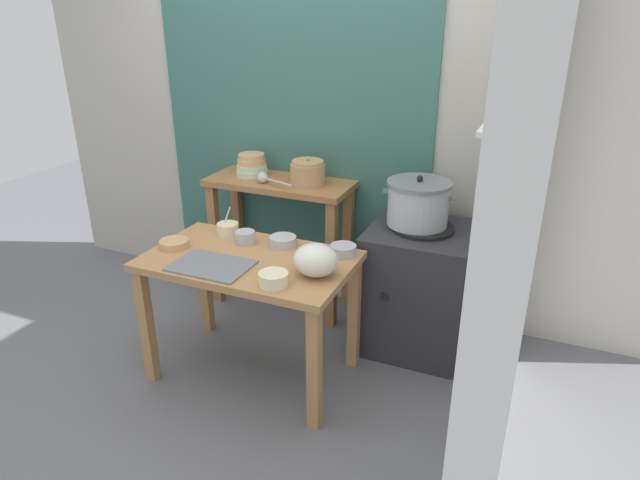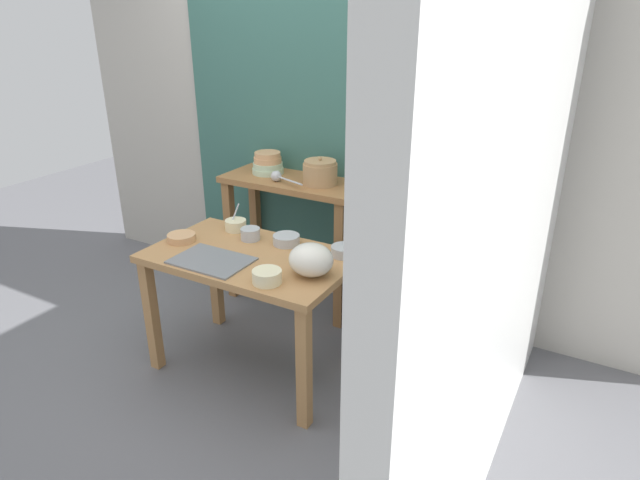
% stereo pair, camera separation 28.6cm
% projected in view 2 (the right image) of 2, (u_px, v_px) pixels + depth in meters
% --- Properties ---
extents(ground_plane, '(9.00, 9.00, 0.00)m').
position_uv_depth(ground_plane, '(242.00, 367.00, 3.22)').
color(ground_plane, slate).
extents(wall_back, '(4.40, 0.12, 2.60)m').
position_uv_depth(wall_back, '(344.00, 114.00, 3.54)').
color(wall_back, '#B2ADA3').
rests_on(wall_back, ground).
extents(wall_right, '(0.30, 3.20, 2.60)m').
position_uv_depth(wall_right, '(532.00, 178.00, 2.24)').
color(wall_right, white).
rests_on(wall_right, ground).
extents(prep_table, '(1.10, 0.66, 0.72)m').
position_uv_depth(prep_table, '(251.00, 273.00, 2.99)').
color(prep_table, '#B27F4C').
rests_on(prep_table, ground).
extents(back_shelf_table, '(0.96, 0.40, 0.90)m').
position_uv_depth(back_shelf_table, '(294.00, 211.00, 3.68)').
color(back_shelf_table, '#9E6B3D').
rests_on(back_shelf_table, ground).
extents(stove_block, '(0.60, 0.61, 0.78)m').
position_uv_depth(stove_block, '(424.00, 293.00, 3.25)').
color(stove_block, '#2D2D33').
rests_on(stove_block, ground).
extents(steamer_pot, '(0.42, 0.37, 0.29)m').
position_uv_depth(steamer_pot, '(426.00, 207.00, 3.08)').
color(steamer_pot, '#B7BABF').
rests_on(steamer_pot, stove_block).
extents(clay_pot, '(0.22, 0.22, 0.18)m').
position_uv_depth(clay_pot, '(320.00, 172.00, 3.47)').
color(clay_pot, tan).
rests_on(clay_pot, back_shelf_table).
extents(bowl_stack_enamel, '(0.21, 0.21, 0.15)m').
position_uv_depth(bowl_stack_enamel, '(268.00, 164.00, 3.70)').
color(bowl_stack_enamel, '#B7D1AD').
rests_on(bowl_stack_enamel, back_shelf_table).
extents(ladle, '(0.28, 0.12, 0.07)m').
position_uv_depth(ladle, '(277.00, 176.00, 3.53)').
color(ladle, '#B7BABF').
rests_on(ladle, back_shelf_table).
extents(serving_tray, '(0.40, 0.28, 0.01)m').
position_uv_depth(serving_tray, '(212.00, 261.00, 2.86)').
color(serving_tray, slate).
rests_on(serving_tray, prep_table).
extents(plastic_bag, '(0.23, 0.21, 0.16)m').
position_uv_depth(plastic_bag, '(311.00, 259.00, 2.69)').
color(plastic_bag, silver).
rests_on(plastic_bag, prep_table).
extents(prep_bowl_0, '(0.11, 0.11, 0.07)m').
position_uv_depth(prep_bowl_0, '(250.00, 233.00, 3.11)').
color(prep_bowl_0, '#B7BABF').
rests_on(prep_bowl_0, prep_table).
extents(prep_bowl_1, '(0.14, 0.14, 0.06)m').
position_uv_depth(prep_bowl_1, '(267.00, 276.00, 2.63)').
color(prep_bowl_1, beige).
rests_on(prep_bowl_1, prep_table).
extents(prep_bowl_2, '(0.14, 0.14, 0.05)m').
position_uv_depth(prep_bowl_2, '(344.00, 250.00, 2.92)').
color(prep_bowl_2, '#B7BABF').
rests_on(prep_bowl_2, prep_table).
extents(prep_bowl_3, '(0.16, 0.16, 0.04)m').
position_uv_depth(prep_bowl_3, '(181.00, 237.00, 3.10)').
color(prep_bowl_3, tan).
rests_on(prep_bowl_3, prep_table).
extents(prep_bowl_4, '(0.15, 0.15, 0.05)m').
position_uv_depth(prep_bowl_4, '(286.00, 239.00, 3.06)').
color(prep_bowl_4, '#B7BABF').
rests_on(prep_bowl_4, prep_table).
extents(prep_bowl_5, '(0.12, 0.12, 0.15)m').
position_uv_depth(prep_bowl_5, '(236.00, 225.00, 3.25)').
color(prep_bowl_5, beige).
rests_on(prep_bowl_5, prep_table).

